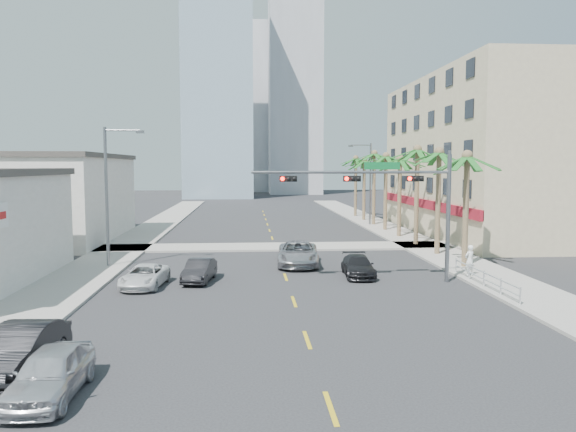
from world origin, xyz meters
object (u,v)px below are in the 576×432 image
object	(u,v)px
car_lane_right	(358,266)
car_parked_mid	(20,350)
car_lane_left	(199,270)
car_lane_center	(298,254)
car_parked_near	(51,373)
traffic_signal_mast	(392,193)
car_parked_far	(145,276)
pedestrian	(470,260)

from	to	relation	value
car_lane_right	car_parked_mid	bearing A→B (deg)	-129.92
car_lane_left	car_lane_center	world-z (taller)	car_lane_center
car_parked_near	car_parked_mid	bearing A→B (deg)	129.89
car_parked_mid	traffic_signal_mast	bearing A→B (deg)	43.07
car_parked_near	car_lane_center	distance (m)	22.41
car_lane_left	car_lane_center	distance (m)	7.68
car_parked_near	car_lane_center	bearing A→B (deg)	67.50
car_parked_near	car_lane_center	size ratio (longest dim) A/B	0.74
car_parked_far	car_lane_right	world-z (taller)	car_lane_right
car_parked_far	car_lane_right	bearing A→B (deg)	15.43
car_lane_right	pedestrian	bearing A→B (deg)	-6.35
car_lane_right	car_lane_center	bearing A→B (deg)	132.68
traffic_signal_mast	car_parked_far	distance (m)	14.30
car_parked_mid	pedestrian	bearing A→B (deg)	37.37
car_parked_far	car_lane_right	xyz separation A→B (m)	(12.12, 2.06, 0.02)
car_parked_far	car_lane_left	distance (m)	3.10
car_lane_left	car_lane_center	size ratio (longest dim) A/B	0.68
car_parked_far	car_lane_center	distance (m)	10.71
car_lane_center	car_lane_right	xyz separation A→B (m)	(3.23, -3.91, -0.17)
car_parked_mid	car_parked_far	xyz separation A→B (m)	(1.60, 12.63, -0.16)
car_lane_center	car_lane_right	bearing A→B (deg)	-45.70
car_parked_far	car_parked_near	bearing A→B (deg)	-84.22
car_lane_left	car_lane_right	size ratio (longest dim) A/B	0.91
car_parked_far	car_lane_left	bearing A→B (deg)	29.22
car_parked_far	car_lane_left	size ratio (longest dim) A/B	1.12
traffic_signal_mast	car_lane_center	world-z (taller)	traffic_signal_mast
car_parked_mid	car_parked_far	distance (m)	12.73
car_parked_mid	pedestrian	distance (m)	24.27
traffic_signal_mast	car_parked_near	world-z (taller)	traffic_signal_mast
car_parked_near	car_parked_mid	xyz separation A→B (m)	(-1.60, 1.97, 0.05)
traffic_signal_mast	car_lane_center	size ratio (longest dim) A/B	1.97
car_parked_mid	car_lane_left	size ratio (longest dim) A/B	1.20
traffic_signal_mast	pedestrian	size ratio (longest dim) A/B	6.15
car_parked_near	car_lane_right	xyz separation A→B (m)	(12.12, 16.67, -0.10)
car_lane_left	car_lane_right	distance (m)	9.31
car_lane_center	pedestrian	xyz separation A→B (m)	(9.59, -4.97, 0.27)
traffic_signal_mast	car_lane_left	xyz separation A→B (m)	(-10.74, 1.18, -4.43)
car_lane_left	pedestrian	bearing A→B (deg)	7.01
car_parked_near	car_lane_right	world-z (taller)	car_parked_near
traffic_signal_mast	car_lane_left	world-z (taller)	traffic_signal_mast
car_parked_near	car_lane_left	xyz separation A→B (m)	(2.84, 15.84, -0.07)
car_parked_near	pedestrian	xyz separation A→B (m)	(18.48, 15.61, 0.35)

